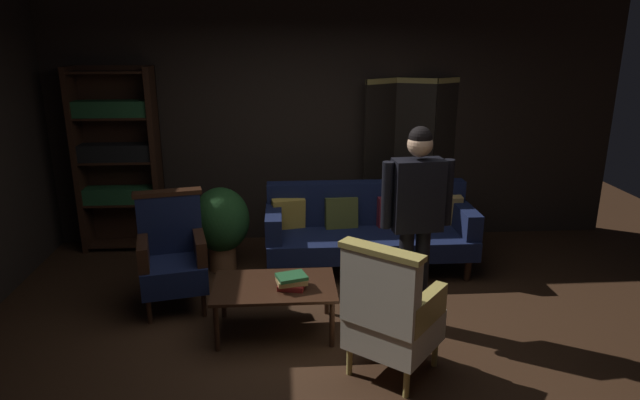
{
  "coord_description": "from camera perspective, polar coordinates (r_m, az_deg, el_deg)",
  "views": [
    {
      "loc": [
        -0.32,
        -3.95,
        2.4
      ],
      "look_at": [
        0.0,
        0.8,
        0.95
      ],
      "focal_mm": 31.16,
      "sensor_mm": 36.0,
      "label": 1
    }
  ],
  "objects": [
    {
      "name": "ground_plane",
      "position": [
        4.63,
        0.68,
        -14.26
      ],
      "size": [
        10.0,
        10.0,
        0.0
      ],
      "primitive_type": "plane",
      "color": "#331E11"
    },
    {
      "name": "back_wall",
      "position": [
        6.48,
        -0.98,
        8.06
      ],
      "size": [
        7.2,
        0.1,
        2.8
      ],
      "primitive_type": "cube",
      "color": "black",
      "rests_on": "ground_plane"
    },
    {
      "name": "folding_screen",
      "position": [
        6.6,
        9.55,
        4.33
      ],
      "size": [
        1.22,
        0.36,
        1.9
      ],
      "color": "black",
      "rests_on": "ground_plane"
    },
    {
      "name": "bookshelf",
      "position": [
        6.55,
        -20.04,
        4.12
      ],
      "size": [
        0.9,
        0.32,
        2.05
      ],
      "color": "black",
      "rests_on": "ground_plane"
    },
    {
      "name": "velvet_couch",
      "position": [
        5.81,
        4.99,
        -2.68
      ],
      "size": [
        2.12,
        0.78,
        0.88
      ],
      "color": "black",
      "rests_on": "ground_plane"
    },
    {
      "name": "coffee_table",
      "position": [
        4.61,
        -4.69,
        -9.19
      ],
      "size": [
        1.0,
        0.64,
        0.42
      ],
      "color": "black",
      "rests_on": "ground_plane"
    },
    {
      "name": "armchair_gilt_accent",
      "position": [
        4.03,
        7.23,
        -11.51
      ],
      "size": [
        0.81,
        0.81,
        1.04
      ],
      "color": "tan",
      "rests_on": "ground_plane"
    },
    {
      "name": "armchair_wing_left",
      "position": [
        5.15,
        -14.93,
        -5.45
      ],
      "size": [
        0.69,
        0.69,
        1.04
      ],
      "color": "black",
      "rests_on": "ground_plane"
    },
    {
      "name": "standing_figure",
      "position": [
        4.52,
        9.89,
        -1.01
      ],
      "size": [
        0.59,
        0.25,
        1.7
      ],
      "color": "black",
      "rests_on": "ground_plane"
    },
    {
      "name": "potted_plant",
      "position": [
        5.81,
        -10.12,
        -2.33
      ],
      "size": [
        0.59,
        0.59,
        0.88
      ],
      "color": "brown",
      "rests_on": "ground_plane"
    },
    {
      "name": "book_red_leather",
      "position": [
        4.52,
        -2.92,
        -8.76
      ],
      "size": [
        0.24,
        0.21,
        0.04
      ],
      "primitive_type": "cube",
      "rotation": [
        0.0,
        0.0,
        -0.2
      ],
      "color": "maroon",
      "rests_on": "coffee_table"
    },
    {
      "name": "book_tan_leather",
      "position": [
        4.5,
        -2.93,
        -8.28
      ],
      "size": [
        0.26,
        0.2,
        0.04
      ],
      "primitive_type": "cube",
      "rotation": [
        0.0,
        0.0,
        0.18
      ],
      "color": "#9E7A47",
      "rests_on": "book_red_leather"
    },
    {
      "name": "book_green_cloth",
      "position": [
        4.49,
        -2.94,
        -7.87
      ],
      "size": [
        0.27,
        0.24,
        0.03
      ],
      "primitive_type": "cube",
      "rotation": [
        0.0,
        0.0,
        0.3
      ],
      "color": "#1E4C28",
      "rests_on": "book_tan_leather"
    }
  ]
}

